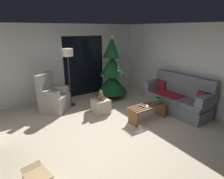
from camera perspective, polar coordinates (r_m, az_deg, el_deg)
ground_plane at (r=4.42m, az=0.63°, el=-13.87°), size 7.00×7.00×0.00m
wall_back at (r=6.60m, az=-14.38°, el=8.10°), size 5.72×0.12×2.50m
wall_right at (r=5.94m, az=24.41°, el=5.96°), size 0.12×6.00×2.50m
patio_door_frame at (r=6.81m, az=-8.64°, el=7.47°), size 1.60×0.02×2.20m
patio_door_glass at (r=6.80m, az=-8.55°, el=7.04°), size 1.50×0.02×2.10m
couch at (r=5.80m, az=19.42°, el=-2.50°), size 0.88×1.98×1.08m
coffee_table at (r=5.07m, az=10.88°, el=-6.28°), size 1.10×0.40×0.41m
remote_graphite at (r=4.90m, az=9.05°, el=-5.14°), size 0.10×0.16×0.02m
remote_white at (r=4.93m, az=10.72°, el=-5.07°), size 0.13×0.15×0.02m
book_stack at (r=5.21m, az=13.76°, el=-3.28°), size 0.28×0.25×0.14m
cell_phone at (r=5.20m, az=13.97°, el=-2.48°), size 0.07×0.15×0.01m
christmas_tree at (r=6.34m, az=0.03°, el=5.54°), size 1.05×1.05×2.16m
armchair at (r=5.74m, az=-17.64°, el=-2.50°), size 0.97×0.97×1.13m
floor_lamp at (r=5.75m, az=-13.36°, el=9.32°), size 0.32×0.32×1.78m
ottoman at (r=5.40m, az=-3.42°, el=-5.16°), size 0.44×0.44×0.41m
teddy_bear_chestnut at (r=5.28m, az=-3.38°, el=-1.92°), size 0.21×0.22×0.29m
teddy_bear_cream_by_tree at (r=6.01m, az=-3.01°, el=-3.54°), size 0.22×0.21×0.29m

